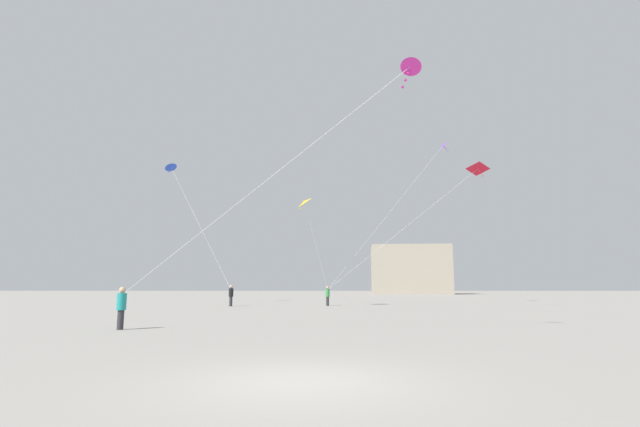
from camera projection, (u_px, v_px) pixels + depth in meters
name	position (u px, v px, depth m)	size (l,w,h in m)	color
ground_plane	(299.00, 382.00, 8.11)	(300.00, 300.00, 0.00)	gray
person_in_teal	(121.00, 306.00, 17.79)	(0.35, 0.35, 1.59)	#2D2D33
person_in_green	(328.00, 295.00, 38.88)	(0.35, 0.35, 1.61)	#2D2D33
person_in_black	(231.00, 295.00, 37.96)	(0.37, 0.37, 1.69)	#2D2D33
kite_violet_diamond	(442.00, 147.00, 44.34)	(11.40, 4.18, 13.94)	purple
kite_amber_diamond	(305.00, 202.00, 37.94)	(2.63, 2.98, 7.52)	yellow
kite_magenta_diamond	(401.00, 74.00, 16.58)	(11.24, 2.84, 8.24)	#D12899
kite_crimson_delta	(474.00, 172.00, 36.12)	(12.25, 4.58, 9.58)	red
kite_cobalt_diamond	(171.00, 168.00, 45.96)	(8.33, 6.97, 12.24)	blue
building_left_hall	(410.00, 270.00, 93.93)	(15.75, 10.75, 9.59)	#A39984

